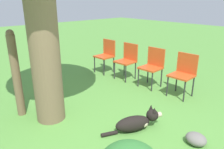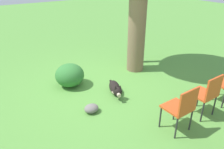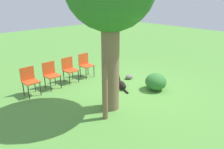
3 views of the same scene
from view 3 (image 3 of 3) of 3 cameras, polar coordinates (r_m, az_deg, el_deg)
The scene contains 9 objects.
ground_plane at distance 7.07m, azimuth 4.54°, elevation -4.71°, with size 30.00×30.00×0.00m, color #56933D.
dog at distance 7.40m, azimuth 2.26°, elevation -2.38°, with size 0.95×0.47×0.36m.
fence_post at distance 5.33m, azimuth -1.84°, elevation -4.45°, with size 0.14×0.14×1.48m.
red_chair_0 at distance 8.32m, azimuth -6.96°, elevation 2.90°, with size 0.44×0.45×0.88m.
red_chair_1 at distance 7.89m, azimuth -11.11°, elevation 1.69°, with size 0.44×0.45×0.88m.
red_chair_2 at distance 7.50m, azimuth -15.70°, elevation 0.34°, with size 0.44×0.45×0.88m.
red_chair_3 at distance 7.18m, azimuth -20.74°, elevation -1.15°, with size 0.44×0.45×0.88m.
garden_rock at distance 8.17m, azimuth 4.52°, elevation -0.57°, with size 0.25×0.29×0.17m.
low_shrub at distance 7.30m, azimuth 11.37°, elevation -1.87°, with size 0.69×0.69×0.55m.
Camera 3 is at (-4.30, 4.76, 2.97)m, focal length 35.00 mm.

